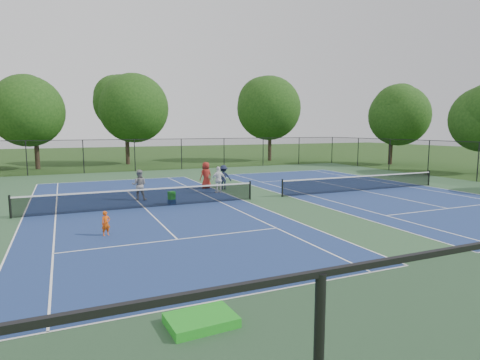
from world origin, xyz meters
name	(u,v)px	position (x,y,z in m)	size (l,w,h in m)	color
ground	(266,198)	(0.00, 0.00, 0.00)	(140.00, 140.00, 0.00)	#234716
court_pad	(266,198)	(0.00, 0.00, 0.00)	(36.00, 36.00, 0.01)	#2A4B2F
tennis_court_left	(144,206)	(-7.00, 0.00, 0.10)	(12.00, 23.83, 1.07)	navy
tennis_court_right	(362,189)	(7.00, 0.00, 0.10)	(12.00, 23.83, 1.07)	navy
perimeter_fence	(267,171)	(0.00, 0.00, 1.60)	(36.08, 36.08, 3.02)	black
tree_back_a	(34,107)	(-13.00, 24.00, 6.04)	(6.80, 6.80, 9.15)	#2D2116
tree_back_b	(126,105)	(-4.00, 26.00, 6.60)	(7.60, 7.60, 10.03)	#2D2116
tree_back_d	(270,105)	(13.00, 24.00, 6.82)	(7.80, 7.80, 10.37)	#2D2116
tree_side_e	(392,112)	(23.00, 14.00, 5.81)	(6.60, 6.60, 8.87)	#2D2116
child_player	(106,223)	(-9.31, -4.77, 0.47)	(0.35, 0.23, 0.95)	#E0500E
instructor	(139,185)	(-6.82, 2.39, 0.86)	(0.84, 0.65, 1.72)	gray
bystander_a	(219,180)	(-1.82, 2.98, 0.83)	(0.98, 0.41, 1.66)	white
bystander_b	(223,177)	(-1.01, 4.22, 0.81)	(1.04, 0.60, 1.61)	#181E36
bystander_c	(206,175)	(-1.95, 5.01, 0.90)	(0.88, 0.57, 1.80)	maroon
ball_crate	(172,202)	(-5.48, 0.40, 0.14)	(0.34, 0.28, 0.27)	navy
ball_hopper	(172,195)	(-5.48, 0.40, 0.48)	(0.33, 0.27, 0.42)	green
green_tarp	(201,320)	(-8.23, -12.83, 0.11)	(1.38, 0.98, 0.20)	green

